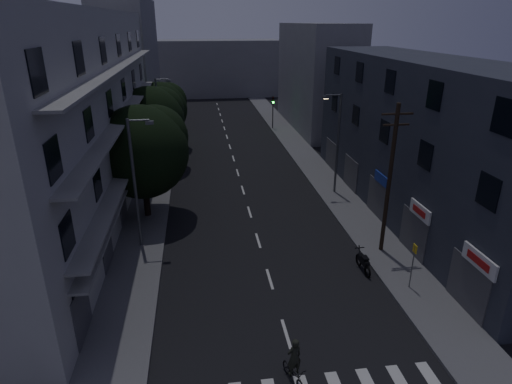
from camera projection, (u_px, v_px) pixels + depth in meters
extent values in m
plane|color=black|center=(237.00, 171.00, 40.62)|extent=(160.00, 160.00, 0.00)
cube|color=#565659|center=(157.00, 174.00, 39.64)|extent=(3.00, 90.00, 0.15)
cube|color=#565659|center=(314.00, 167.00, 41.56)|extent=(3.00, 90.00, 0.15)
cube|color=beige|center=(286.00, 334.00, 19.48)|extent=(0.15, 2.00, 0.01)
cube|color=beige|center=(270.00, 279.00, 23.62)|extent=(0.15, 2.00, 0.01)
cube|color=beige|center=(258.00, 240.00, 27.75)|extent=(0.15, 2.00, 0.01)
cube|color=beige|center=(250.00, 212.00, 31.89)|extent=(0.15, 2.00, 0.01)
cube|color=beige|center=(243.00, 190.00, 36.03)|extent=(0.15, 2.00, 0.01)
cube|color=beige|center=(238.00, 173.00, 40.16)|extent=(0.15, 2.00, 0.01)
cube|color=beige|center=(233.00, 158.00, 44.30)|extent=(0.15, 2.00, 0.01)
cube|color=beige|center=(230.00, 147.00, 48.43)|extent=(0.15, 2.00, 0.01)
cube|color=beige|center=(227.00, 137.00, 52.57)|extent=(0.15, 2.00, 0.01)
cube|color=beige|center=(224.00, 128.00, 56.71)|extent=(0.15, 2.00, 0.01)
cube|color=beige|center=(222.00, 121.00, 60.84)|extent=(0.15, 2.00, 0.01)
cube|color=beige|center=(220.00, 115.00, 64.98)|extent=(0.15, 2.00, 0.01)
cube|color=beige|center=(219.00, 109.00, 69.12)|extent=(0.15, 2.00, 0.01)
cube|color=beige|center=(217.00, 104.00, 73.25)|extent=(0.15, 2.00, 0.01)
cube|color=#A5A5A0|center=(75.00, 117.00, 30.05)|extent=(6.00, 36.00, 14.00)
cube|color=black|center=(80.00, 301.00, 18.51)|extent=(0.06, 1.60, 1.60)
cube|color=black|center=(105.00, 236.00, 24.02)|extent=(0.06, 1.60, 1.60)
cube|color=black|center=(122.00, 196.00, 29.54)|extent=(0.06, 1.60, 1.60)
cube|color=black|center=(133.00, 169.00, 35.05)|extent=(0.06, 1.60, 1.60)
cube|color=black|center=(141.00, 148.00, 40.57)|extent=(0.06, 1.60, 1.60)
cube|color=black|center=(147.00, 133.00, 46.08)|extent=(0.06, 1.60, 1.60)
cube|color=black|center=(67.00, 235.00, 17.31)|extent=(0.06, 1.60, 1.60)
cube|color=black|center=(98.00, 183.00, 22.83)|extent=(0.06, 1.60, 1.60)
cube|color=black|center=(116.00, 152.00, 28.34)|extent=(0.06, 1.60, 1.60)
cube|color=black|center=(128.00, 130.00, 33.86)|extent=(0.06, 1.60, 1.60)
cube|color=black|center=(137.00, 115.00, 39.38)|extent=(0.06, 1.60, 1.60)
cube|color=black|center=(144.00, 103.00, 44.89)|extent=(0.06, 1.60, 1.60)
cube|color=black|center=(53.00, 159.00, 16.12)|extent=(0.06, 1.60, 1.60)
cube|color=black|center=(89.00, 124.00, 21.64)|extent=(0.06, 1.60, 1.60)
cube|color=black|center=(110.00, 103.00, 27.15)|extent=(0.06, 1.60, 1.60)
cube|color=black|center=(124.00, 89.00, 32.67)|extent=(0.06, 1.60, 1.60)
cube|color=black|center=(133.00, 79.00, 38.18)|extent=(0.06, 1.60, 1.60)
cube|color=black|center=(141.00, 72.00, 43.70)|extent=(0.06, 1.60, 1.60)
cube|color=black|center=(37.00, 72.00, 14.93)|extent=(0.06, 1.60, 1.60)
cube|color=black|center=(79.00, 58.00, 20.45)|extent=(0.06, 1.60, 1.60)
cube|color=black|center=(103.00, 50.00, 25.96)|extent=(0.06, 1.60, 1.60)
cube|color=black|center=(119.00, 45.00, 31.48)|extent=(0.06, 1.60, 1.60)
cube|color=black|center=(130.00, 41.00, 36.99)|extent=(0.06, 1.60, 1.60)
cube|color=black|center=(138.00, 39.00, 42.51)|extent=(0.06, 1.60, 1.60)
cube|color=gray|center=(131.00, 155.00, 31.61)|extent=(1.00, 32.40, 0.12)
cube|color=gray|center=(126.00, 112.00, 30.42)|extent=(1.00, 32.40, 0.12)
cube|color=gray|center=(121.00, 66.00, 29.23)|extent=(1.00, 32.40, 0.12)
cube|color=gray|center=(131.00, 167.00, 31.93)|extent=(0.80, 32.40, 0.12)
cube|color=#424247|center=(82.00, 312.00, 18.73)|extent=(0.06, 2.40, 2.40)
cube|color=#424247|center=(107.00, 246.00, 24.25)|extent=(0.06, 2.40, 2.40)
cube|color=#424247|center=(123.00, 204.00, 29.76)|extent=(0.06, 2.40, 2.40)
cube|color=#424247|center=(134.00, 175.00, 35.28)|extent=(0.06, 2.40, 2.40)
cube|color=#424247|center=(141.00, 154.00, 40.79)|extent=(0.06, 2.40, 2.40)
cube|color=#424247|center=(147.00, 139.00, 46.31)|extent=(0.06, 2.40, 2.40)
cube|color=#292C38|center=(421.00, 140.00, 30.00)|extent=(6.00, 28.00, 11.00)
cube|color=black|center=(488.00, 192.00, 18.74)|extent=(0.06, 1.40, 1.50)
cube|color=black|center=(425.00, 155.00, 23.80)|extent=(0.06, 1.40, 1.50)
cube|color=black|center=(384.00, 132.00, 28.86)|extent=(0.06, 1.40, 1.50)
cube|color=black|center=(356.00, 115.00, 33.91)|extent=(0.06, 1.40, 1.50)
cube|color=black|center=(335.00, 103.00, 38.97)|extent=(0.06, 1.40, 1.50)
cube|color=black|center=(505.00, 117.00, 17.52)|extent=(0.06, 1.40, 1.50)
cube|color=black|center=(435.00, 95.00, 22.57)|extent=(0.06, 1.40, 1.50)
cube|color=black|center=(390.00, 82.00, 27.63)|extent=(0.06, 1.40, 1.50)
cube|color=black|center=(360.00, 72.00, 32.68)|extent=(0.06, 1.40, 1.50)
cube|color=black|center=(337.00, 65.00, 37.74)|extent=(0.06, 1.40, 1.50)
cube|color=#424247|center=(467.00, 286.00, 20.57)|extent=(0.06, 3.00, 2.60)
cube|color=#424247|center=(413.00, 234.00, 25.62)|extent=(0.06, 3.00, 2.60)
cube|color=#424247|center=(377.00, 199.00, 30.68)|extent=(0.06, 3.00, 2.60)
cube|color=#424247|center=(351.00, 173.00, 35.73)|extent=(0.06, 3.00, 2.60)
cube|color=#424247|center=(331.00, 154.00, 40.79)|extent=(0.06, 3.00, 2.60)
cube|color=silver|center=(479.00, 261.00, 19.47)|extent=(0.12, 2.40, 0.80)
cube|color=#B21414|center=(478.00, 261.00, 19.46)|extent=(0.02, 1.60, 0.36)
cube|color=silver|center=(420.00, 211.00, 24.52)|extent=(0.12, 2.20, 0.80)
cube|color=#B21414|center=(419.00, 211.00, 24.51)|extent=(0.02, 1.40, 0.36)
cube|color=navy|center=(381.00, 179.00, 29.58)|extent=(0.12, 2.00, 0.70)
cube|color=slate|center=(130.00, 63.00, 57.25)|extent=(6.00, 20.00, 16.00)
cube|color=slate|center=(316.00, 77.00, 55.36)|extent=(6.00, 20.00, 13.00)
cube|color=slate|center=(213.00, 68.00, 80.12)|extent=(24.00, 8.00, 10.00)
cylinder|color=black|center=(145.00, 187.00, 30.30)|extent=(0.44, 0.44, 4.30)
sphere|color=black|center=(142.00, 152.00, 29.34)|extent=(6.45, 6.45, 6.45)
sphere|color=black|center=(156.00, 137.00, 29.90)|extent=(4.52, 4.52, 4.52)
sphere|color=black|center=(127.00, 148.00, 28.46)|extent=(4.20, 4.20, 4.20)
cylinder|color=black|center=(153.00, 146.00, 40.40)|extent=(0.44, 0.44, 4.14)
sphere|color=black|center=(151.00, 120.00, 39.48)|extent=(6.24, 6.24, 6.24)
sphere|color=black|center=(161.00, 110.00, 40.02)|extent=(4.37, 4.37, 4.37)
sphere|color=black|center=(141.00, 117.00, 38.63)|extent=(4.05, 4.05, 4.05)
cylinder|color=black|center=(162.00, 131.00, 46.69)|extent=(0.44, 0.44, 3.89)
sphere|color=black|center=(160.00, 109.00, 45.82)|extent=(5.81, 5.81, 5.81)
sphere|color=black|center=(168.00, 101.00, 46.33)|extent=(4.06, 4.06, 4.06)
sphere|color=black|center=(152.00, 107.00, 45.03)|extent=(3.77, 3.77, 3.77)
cylinder|color=black|center=(273.00, 116.00, 55.65)|extent=(0.12, 0.12, 3.20)
cube|color=black|center=(273.00, 100.00, 54.88)|extent=(0.28, 0.22, 0.90)
sphere|color=black|center=(273.00, 98.00, 54.62)|extent=(0.22, 0.22, 0.22)
sphere|color=#3F330C|center=(273.00, 100.00, 54.74)|extent=(0.22, 0.22, 0.22)
sphere|color=#0CFF26|center=(273.00, 102.00, 54.85)|extent=(0.22, 0.22, 0.22)
cylinder|color=black|center=(171.00, 122.00, 52.17)|extent=(0.12, 0.12, 3.20)
cube|color=black|center=(170.00, 105.00, 51.41)|extent=(0.28, 0.22, 0.90)
sphere|color=black|center=(170.00, 103.00, 51.15)|extent=(0.22, 0.22, 0.22)
sphere|color=#3F330C|center=(170.00, 105.00, 51.26)|extent=(0.22, 0.22, 0.22)
sphere|color=#0CFF26|center=(170.00, 108.00, 51.37)|extent=(0.22, 0.22, 0.22)
cylinder|color=slate|center=(135.00, 185.00, 25.47)|extent=(0.18, 0.18, 8.00)
cylinder|color=slate|center=(138.00, 120.00, 24.10)|extent=(1.20, 0.10, 0.10)
cube|color=slate|center=(150.00, 123.00, 24.23)|extent=(0.45, 0.25, 0.18)
cube|color=#4C4C4C|center=(150.00, 124.00, 24.27)|extent=(0.35, 0.18, 0.04)
cylinder|color=#525559|center=(338.00, 145.00, 33.82)|extent=(0.18, 0.18, 8.00)
cylinder|color=#525559|center=(334.00, 95.00, 32.29)|extent=(1.20, 0.10, 0.10)
cube|color=#525559|center=(326.00, 97.00, 32.27)|extent=(0.45, 0.25, 0.18)
cube|color=#FFD88C|center=(326.00, 99.00, 32.31)|extent=(0.35, 0.18, 0.04)
cylinder|color=#595B61|center=(159.00, 120.00, 42.26)|extent=(0.18, 0.18, 8.00)
cylinder|color=#595B61|center=(162.00, 79.00, 40.89)|extent=(1.20, 0.10, 0.10)
cube|color=#595B61|center=(168.00, 81.00, 41.02)|extent=(0.45, 0.25, 0.18)
cube|color=#4C4C4C|center=(168.00, 82.00, 41.06)|extent=(0.35, 0.18, 0.04)
cylinder|color=black|center=(389.00, 181.00, 24.71)|extent=(0.24, 0.24, 9.00)
cube|color=black|center=(398.00, 114.00, 23.26)|extent=(1.80, 0.10, 0.10)
cube|color=black|center=(396.00, 125.00, 23.48)|extent=(1.50, 0.10, 0.10)
cylinder|color=#595B60|center=(412.00, 266.00, 22.20)|extent=(0.06, 0.06, 2.50)
cube|color=yellow|center=(415.00, 249.00, 21.81)|extent=(0.05, 0.35, 0.45)
torus|color=black|center=(367.00, 272.00, 23.74)|extent=(0.14, 0.74, 0.74)
torus|color=black|center=(359.00, 260.00, 24.89)|extent=(0.14, 0.74, 0.74)
cube|color=black|center=(364.00, 261.00, 24.19)|extent=(0.30, 1.16, 0.37)
cube|color=black|center=(365.00, 258.00, 23.95)|extent=(0.33, 0.48, 0.10)
cylinder|color=black|center=(360.00, 253.00, 24.67)|extent=(0.08, 0.46, 0.88)
cube|color=black|center=(360.00, 248.00, 24.64)|extent=(0.57, 0.06, 0.04)
imported|color=black|center=(294.00, 374.00, 16.72)|extent=(1.04, 1.75, 0.87)
imported|color=black|center=(294.00, 357.00, 16.41)|extent=(0.70, 0.56, 1.66)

